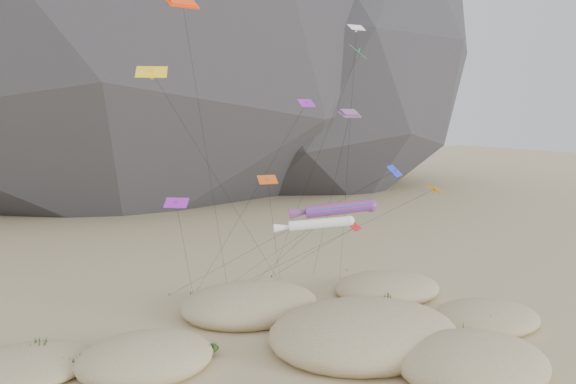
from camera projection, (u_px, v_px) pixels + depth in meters
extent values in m
plane|color=#CCB789|center=(347.00, 370.00, 43.99)|extent=(500.00, 500.00, 0.00)
ellipsoid|color=black|center=(308.00, 52.00, 161.14)|extent=(130.55, 126.41, 100.00)
ellipsoid|color=#CCB789|center=(473.00, 363.00, 43.34)|extent=(12.24, 10.40, 3.83)
ellipsoid|color=#CCB789|center=(146.00, 358.00, 44.59)|extent=(10.88, 9.25, 3.20)
ellipsoid|color=#CCB789|center=(364.00, 333.00, 49.07)|extent=(17.21, 14.63, 4.41)
ellipsoid|color=#CCB789|center=(486.00, 317.00, 54.08)|extent=(10.67, 9.07, 2.45)
ellipsoid|color=#CCB789|center=(250.00, 304.00, 57.08)|extent=(14.21, 12.08, 3.59)
ellipsoid|color=#CCB789|center=(387.00, 288.00, 62.88)|extent=(12.22, 10.39, 2.98)
ellipsoid|color=#CCB789|center=(25.00, 366.00, 43.91)|extent=(10.77, 9.15, 1.82)
ellipsoid|color=black|center=(460.00, 351.00, 45.18)|extent=(3.50, 3.00, 1.05)
ellipsoid|color=black|center=(470.00, 371.00, 42.14)|extent=(2.17, 1.86, 0.65)
ellipsoid|color=black|center=(171.00, 361.00, 43.86)|extent=(2.91, 2.49, 0.87)
ellipsoid|color=black|center=(207.00, 349.00, 46.39)|extent=(2.06, 1.76, 0.62)
ellipsoid|color=black|center=(371.00, 333.00, 48.63)|extent=(3.89, 3.33, 1.17)
ellipsoid|color=black|center=(353.00, 318.00, 52.53)|extent=(2.63, 2.25, 0.79)
ellipsoid|color=black|center=(349.00, 347.00, 46.25)|extent=(2.66, 2.28, 0.80)
ellipsoid|color=black|center=(492.00, 322.00, 52.60)|extent=(2.48, 2.12, 0.74)
ellipsoid|color=black|center=(258.00, 305.00, 56.22)|extent=(3.15, 2.70, 0.95)
ellipsoid|color=black|center=(265.00, 309.00, 55.48)|extent=(2.65, 2.27, 0.80)
ellipsoid|color=black|center=(389.00, 285.00, 63.67)|extent=(2.56, 2.19, 0.77)
ellipsoid|color=black|center=(386.00, 301.00, 58.53)|extent=(1.93, 1.65, 0.58)
ellipsoid|color=black|center=(45.00, 350.00, 46.59)|extent=(2.54, 2.17, 0.76)
ellipsoid|color=black|center=(77.00, 367.00, 43.73)|extent=(1.83, 1.56, 0.55)
cylinder|color=#3F2D1E|center=(191.00, 293.00, 62.71)|extent=(0.08, 0.08, 0.30)
cylinder|color=#3F2D1E|center=(228.00, 289.00, 64.07)|extent=(0.08, 0.08, 0.30)
cylinder|color=#3F2D1E|center=(271.00, 276.00, 69.25)|extent=(0.08, 0.08, 0.30)
cylinder|color=#3F2D1E|center=(281.00, 282.00, 66.68)|extent=(0.08, 0.08, 0.30)
cylinder|color=#3F2D1E|center=(340.00, 283.00, 66.36)|extent=(0.08, 0.08, 0.30)
cylinder|color=#3F2D1E|center=(193.00, 296.00, 61.71)|extent=(0.08, 0.08, 0.30)
cylinder|color=#3F2D1E|center=(347.00, 270.00, 72.18)|extent=(0.08, 0.08, 0.30)
cylinder|color=#3F2D1E|center=(169.00, 295.00, 62.18)|extent=(0.08, 0.08, 0.30)
cylinder|color=red|center=(338.00, 209.00, 50.37)|extent=(5.96, 3.31, 1.70)
sphere|color=red|center=(371.00, 206.00, 50.53)|extent=(1.14, 1.14, 1.14)
cone|color=red|center=(302.00, 212.00, 50.19)|extent=(2.65, 1.85, 1.22)
cylinder|color=black|center=(278.00, 251.00, 58.87)|extent=(3.06, 18.94, 11.57)
cylinder|color=white|center=(319.00, 223.00, 47.78)|extent=(5.20, 2.64, 1.19)
sphere|color=white|center=(349.00, 221.00, 48.01)|extent=(0.87, 0.87, 0.87)
cone|color=white|center=(286.00, 227.00, 47.53)|extent=(2.26, 1.46, 0.89)
cylinder|color=black|center=(274.00, 264.00, 55.26)|extent=(1.13, 15.79, 10.74)
cube|color=#FF3D0D|center=(183.00, 4.00, 49.26)|extent=(2.92, 1.52, 0.82)
cube|color=#FF3D0D|center=(183.00, 2.00, 49.23)|extent=(2.47, 1.21, 0.80)
cylinder|color=black|center=(208.00, 165.00, 58.32)|extent=(8.05, 11.96, 29.57)
cube|color=red|center=(350.00, 114.00, 52.08)|extent=(2.45, 1.53, 0.63)
cube|color=red|center=(350.00, 112.00, 52.05)|extent=(2.06, 1.24, 0.63)
cylinder|color=black|center=(329.00, 207.00, 61.30)|extent=(4.81, 15.41, 19.96)
cube|color=orange|center=(435.00, 189.00, 58.92)|extent=(1.61, 2.32, 0.80)
cube|color=orange|center=(434.00, 191.00, 58.94)|extent=(0.30, 0.31, 0.72)
cylinder|color=black|center=(327.00, 242.00, 61.51)|extent=(18.35, 13.11, 12.14)
cube|color=purple|center=(306.00, 103.00, 51.39)|extent=(1.78, 1.11, 0.74)
cube|color=purple|center=(306.00, 105.00, 51.41)|extent=(0.25, 0.30, 0.55)
cylinder|color=black|center=(245.00, 209.00, 56.56)|extent=(7.51, 12.21, 20.94)
cube|color=#189F5C|center=(358.00, 52.00, 54.31)|extent=(2.87, 3.02, 1.15)
cube|color=#189F5C|center=(358.00, 53.00, 54.33)|extent=(0.50, 0.50, 0.94)
cylinder|color=black|center=(310.00, 178.00, 61.79)|extent=(2.82, 14.31, 25.94)
cube|color=purple|center=(176.00, 203.00, 48.06)|extent=(2.26, 1.97, 0.76)
cube|color=purple|center=(176.00, 205.00, 48.08)|extent=(0.32, 0.32, 0.69)
cylinder|color=black|center=(186.00, 256.00, 54.89)|extent=(4.66, 11.23, 12.39)
cube|color=red|center=(356.00, 227.00, 51.52)|extent=(1.66, 1.49, 0.56)
cube|color=red|center=(355.00, 228.00, 51.54)|extent=(0.24, 0.24, 0.51)
cylinder|color=black|center=(307.00, 256.00, 60.39)|extent=(0.04, 18.55, 9.68)
cube|color=#1925D5|center=(395.00, 171.00, 53.59)|extent=(2.47, 2.27, 1.00)
cube|color=#1925D5|center=(395.00, 173.00, 53.61)|extent=(0.43, 0.44, 0.76)
cylinder|color=black|center=(273.00, 238.00, 57.90)|extent=(18.00, 16.45, 14.55)
cube|color=#C54C12|center=(267.00, 180.00, 49.77)|extent=(1.80, 0.99, 0.73)
cube|color=#C54C12|center=(267.00, 181.00, 49.79)|extent=(0.23, 0.26, 0.58)
cylinder|color=black|center=(275.00, 239.00, 58.24)|extent=(7.61, 13.17, 14.17)
cube|color=white|center=(357.00, 27.00, 55.76)|extent=(1.68, 0.90, 0.64)
cube|color=white|center=(357.00, 29.00, 55.78)|extent=(0.20, 0.20, 0.57)
cylinder|color=black|center=(347.00, 167.00, 61.07)|extent=(2.43, 6.46, 28.49)
cube|color=yellow|center=(151.00, 72.00, 48.15)|extent=(2.94, 2.15, 1.08)
cube|color=yellow|center=(152.00, 74.00, 48.17)|extent=(0.42, 0.43, 0.89)
cylinder|color=black|center=(226.00, 195.00, 57.42)|extent=(16.64, 9.09, 23.52)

